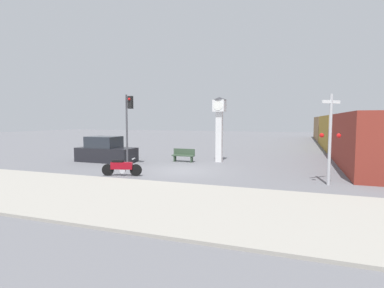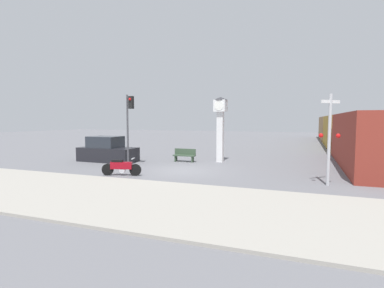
{
  "view_description": "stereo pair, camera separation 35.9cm",
  "coord_description": "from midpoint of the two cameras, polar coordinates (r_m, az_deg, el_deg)",
  "views": [
    {
      "loc": [
        6.34,
        -16.21,
        2.98
      ],
      "look_at": [
        0.41,
        0.48,
        1.54
      ],
      "focal_mm": 28.0,
      "sensor_mm": 36.0,
      "label": 1
    },
    {
      "loc": [
        6.67,
        -16.08,
        2.98
      ],
      "look_at": [
        0.41,
        0.48,
        1.54
      ],
      "focal_mm": 28.0,
      "sensor_mm": 36.0,
      "label": 2
    }
  ],
  "objects": [
    {
      "name": "parked_car",
      "position": [
        22.22,
        -16.56,
        -1.31
      ],
      "size": [
        4.25,
        1.91,
        1.8
      ],
      "rotation": [
        0.0,
        0.0,
        -0.03
      ],
      "color": "black",
      "rests_on": "ground_plane"
    },
    {
      "name": "bench",
      "position": [
        21.26,
        -2.11,
        -2.09
      ],
      "size": [
        1.6,
        0.44,
        0.92
      ],
      "color": "#384C38",
      "rests_on": "ground_plane"
    },
    {
      "name": "motorcycle",
      "position": [
        16.41,
        -13.86,
        -4.35
      ],
      "size": [
        2.08,
        0.77,
        0.94
      ],
      "rotation": [
        0.0,
        0.0,
        0.29
      ],
      "color": "black",
      "rests_on": "ground_plane"
    },
    {
      "name": "traffic_light",
      "position": [
        19.71,
        -12.52,
        4.98
      ],
      "size": [
        0.5,
        0.35,
        4.58
      ],
      "color": "#47474C",
      "rests_on": "ground_plane"
    },
    {
      "name": "freight_train",
      "position": [
        35.26,
        25.6,
        2.11
      ],
      "size": [
        2.8,
        39.81,
        3.4
      ],
      "color": "maroon",
      "rests_on": "ground_plane"
    },
    {
      "name": "clock_tower",
      "position": [
        21.13,
        4.74,
        4.69
      ],
      "size": [
        0.98,
        0.98,
        4.56
      ],
      "color": "white",
      "rests_on": "ground_plane"
    },
    {
      "name": "sidewalk_strip",
      "position": [
        11.89,
        -14.55,
        -9.78
      ],
      "size": [
        36.0,
        6.0,
        0.1
      ],
      "color": "#9E998E",
      "rests_on": "ground_plane"
    },
    {
      "name": "railroad_crossing_signal",
      "position": [
        14.81,
        24.18,
        1.4
      ],
      "size": [
        0.9,
        0.82,
        4.13
      ],
      "color": "#B7B7BC",
      "rests_on": "ground_plane"
    },
    {
      "name": "ground_plane",
      "position": [
        17.66,
        -2.35,
        -5.07
      ],
      "size": [
        120.0,
        120.0,
        0.0
      ],
      "primitive_type": "plane",
      "color": "slate"
    }
  ]
}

